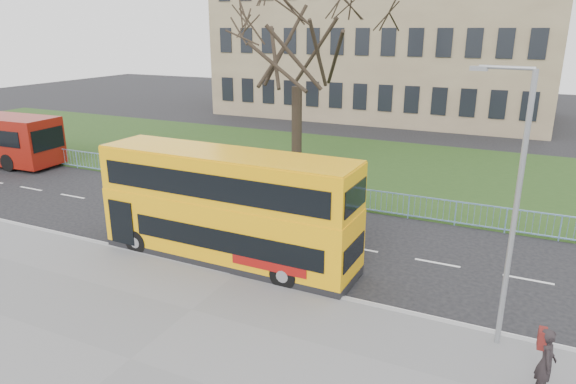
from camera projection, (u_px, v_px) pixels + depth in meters
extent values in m
plane|color=black|center=(258.00, 259.00, 18.80)|extent=(120.00, 120.00, 0.00)
cube|color=slate|center=(131.00, 361.00, 12.97)|extent=(80.00, 10.50, 0.12)
cube|color=gray|center=(236.00, 275.00, 17.44)|extent=(80.00, 0.20, 0.14)
cube|color=#213C16|center=(371.00, 167.00, 31.09)|extent=(80.00, 15.40, 0.08)
cube|color=#7F6B50|center=(386.00, 40.00, 48.82)|extent=(30.00, 15.00, 14.00)
cube|color=#FFAF0A|center=(228.00, 229.00, 18.38)|extent=(9.54, 2.43, 1.77)
cube|color=#FFAF0A|center=(227.00, 202.00, 18.06)|extent=(9.54, 2.43, 0.30)
cube|color=#FFAF0A|center=(226.00, 176.00, 17.78)|extent=(9.49, 2.38, 1.58)
cube|color=black|center=(223.00, 241.00, 17.16)|extent=(7.33, 0.17, 0.77)
cube|color=black|center=(207.00, 187.00, 16.84)|extent=(8.74, 0.19, 0.86)
cylinder|color=black|center=(137.00, 242.00, 19.17)|extent=(0.95, 0.27, 0.94)
cylinder|color=black|center=(284.00, 275.00, 16.57)|extent=(0.95, 0.27, 0.94)
cylinder|color=black|center=(9.00, 163.00, 30.20)|extent=(1.05, 0.32, 1.04)
imported|color=black|center=(546.00, 363.00, 11.45)|extent=(0.42, 0.62, 1.68)
cylinder|color=gray|center=(515.00, 217.00, 12.57)|extent=(0.14, 0.14, 7.10)
cylinder|color=gray|center=(507.00, 68.00, 11.81)|extent=(1.24, 0.27, 0.09)
cube|color=gray|center=(479.00, 68.00, 12.15)|extent=(0.42, 0.22, 0.11)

